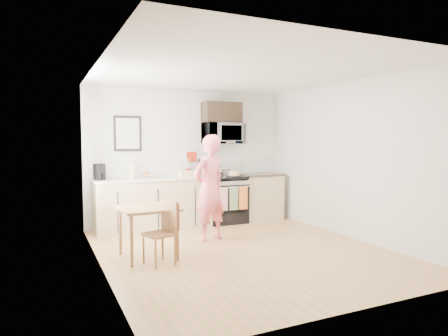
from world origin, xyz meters
name	(u,v)px	position (x,y,z in m)	size (l,w,h in m)	color
floor	(243,251)	(0.00, 0.00, 0.00)	(4.60, 4.60, 0.00)	#A0803E
back_wall	(189,157)	(0.00, 2.30, 1.30)	(4.00, 0.04, 2.60)	silver
front_wall	(357,176)	(0.00, -2.30, 1.30)	(4.00, 0.04, 2.60)	silver
left_wall	(100,167)	(-2.00, 0.00, 1.30)	(0.04, 4.60, 2.60)	silver
right_wall	(350,160)	(2.00, 0.00, 1.30)	(0.04, 4.60, 2.60)	silver
ceiling	(243,72)	(0.00, 0.00, 2.60)	(4.00, 4.60, 0.04)	silver
window	(95,146)	(-1.96, 0.80, 1.55)	(0.06, 1.40, 1.50)	silver
cabinet_left	(154,204)	(-0.80, 2.00, 0.45)	(2.10, 0.60, 0.90)	tan
countertop_left	(153,179)	(-0.80, 2.00, 0.92)	(2.14, 0.64, 0.04)	beige
cabinet_right	(259,197)	(1.43, 2.00, 0.45)	(0.84, 0.60, 0.90)	tan
countertop_right	(259,175)	(1.43, 2.00, 0.92)	(0.88, 0.64, 0.04)	black
range	(225,200)	(0.63, 1.98, 0.44)	(0.76, 0.70, 1.16)	black
microwave	(223,134)	(0.63, 2.08, 1.76)	(0.76, 0.51, 0.42)	#BABABF
upper_cabinet	(222,112)	(0.63, 2.12, 2.18)	(0.76, 0.35, 0.40)	black
wall_art	(128,134)	(-1.20, 2.28, 1.75)	(0.50, 0.04, 0.65)	black
wall_trivet	(192,157)	(0.05, 2.28, 1.30)	(0.20, 0.02, 0.20)	#A0210D
person	(209,188)	(-0.20, 0.78, 0.86)	(0.63, 0.41, 1.72)	#E03D47
dining_table	(148,213)	(-1.34, 0.25, 0.63)	(0.76, 0.76, 0.71)	brown
chair	(167,223)	(-1.18, -0.08, 0.53)	(0.47, 0.44, 0.83)	brown
knife_block	(199,170)	(0.14, 2.10, 1.05)	(0.10, 0.14, 0.22)	brown
utensil_crock	(188,169)	(-0.04, 2.22, 1.07)	(0.11, 0.11, 0.32)	#A0210D
fruit_bowl	(147,175)	(-0.87, 2.18, 0.98)	(0.26, 0.26, 0.10)	white
milk_carton	(132,172)	(-1.20, 1.96, 1.07)	(0.10, 0.10, 0.26)	tan
coffee_maker	(99,172)	(-1.75, 2.03, 1.07)	(0.19, 0.25, 0.28)	black
bread_bag	(188,174)	(-0.19, 1.83, 1.00)	(0.34, 0.16, 0.12)	tan
cake	(234,174)	(0.76, 1.83, 0.97)	(0.30, 0.30, 0.10)	black
kettle	(217,170)	(0.50, 2.06, 1.04)	(0.21, 0.21, 0.26)	white
pot	(216,175)	(0.35, 1.79, 0.98)	(0.20, 0.34, 0.10)	#BABABF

